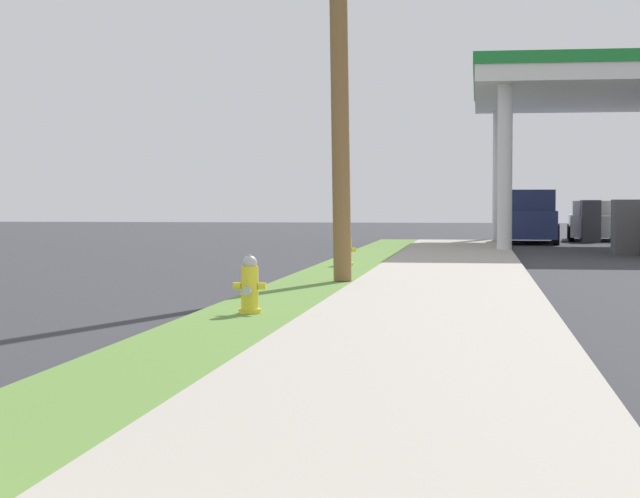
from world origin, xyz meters
name	(u,v)px	position (x,y,z in m)	size (l,w,h in m)	color
fire_hydrant_second	(250,288)	(0.73, 11.78, 0.45)	(0.42, 0.38, 0.74)	yellow
fire_hydrant_third	(347,251)	(0.71, 22.59, 0.45)	(0.42, 0.37, 0.74)	yellow
utility_pole_midground	(339,46)	(1.13, 17.76, 4.31)	(0.92, 1.21, 8.21)	olive
car_white_by_far_pump	(593,222)	(8.15, 43.54, 0.72)	(2.19, 4.61, 1.57)	white
truck_navy_at_forecourt	(529,218)	(5.51, 40.22, 0.91)	(2.38, 5.50, 1.97)	navy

